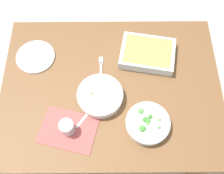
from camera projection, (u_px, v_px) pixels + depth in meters
The scene contains 10 objects.
ground_plane at pixel (112, 128), 2.12m from camera, with size 6.00×6.00×0.00m, color #B2A899.
dining_table at pixel (112, 94), 1.54m from camera, with size 1.20×0.90×0.74m.
placemat at pixel (69, 130), 1.35m from camera, with size 0.28×0.20×0.00m, color #B24C47.
stew_bowl at pixel (101, 96), 1.40m from camera, with size 0.24×0.24×0.06m.
broccoli_bowl at pixel (149, 123), 1.34m from camera, with size 0.22×0.22×0.07m.
baking_dish at pixel (148, 53), 1.51m from camera, with size 0.33×0.27×0.06m.
drink_cup at pixel (68, 128), 1.32m from camera, with size 0.07×0.07×0.08m.
side_plate at pixel (36, 57), 1.53m from camera, with size 0.22×0.22×0.01m, color white.
spoon_by_stew at pixel (91, 111), 1.39m from camera, with size 0.12×0.15×0.01m.
fork_on_table at pixel (102, 68), 1.50m from camera, with size 0.02×0.18×0.01m.
Camera 1 is at (-0.00, -0.64, 2.05)m, focal length 42.87 mm.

